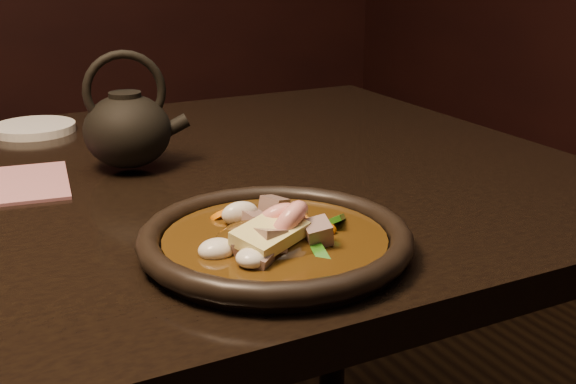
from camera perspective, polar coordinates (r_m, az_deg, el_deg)
name	(u,v)px	position (r m, az deg, el deg)	size (l,w,h in m)	color
plate	(275,241)	(0.72, -1.03, -3.85)	(0.28, 0.28, 0.03)	black
stirfry	(273,237)	(0.72, -1.16, -3.57)	(0.17, 0.17, 0.07)	#3A240A
saucer_right	(34,128)	(1.27, -19.42, 4.79)	(0.13, 0.13, 0.01)	silver
napkin	(4,185)	(0.99, -21.54, 0.50)	(0.16, 0.16, 0.00)	#A1636B
teapot	(128,127)	(1.01, -12.55, 5.06)	(0.15, 0.12, 0.16)	black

